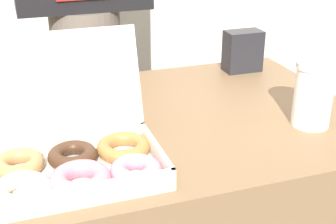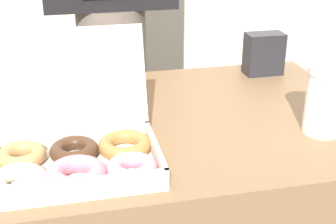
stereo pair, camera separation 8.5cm
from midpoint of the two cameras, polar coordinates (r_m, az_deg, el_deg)
donut_box at (r=0.87m, az=-8.61°, el=-4.83°), size 0.32×0.26×0.23m
coffee_cup at (r=1.04m, az=20.92°, el=1.30°), size 0.09×0.09×0.14m
napkin_holder at (r=1.37m, az=13.38°, el=6.89°), size 0.11×0.06×0.12m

